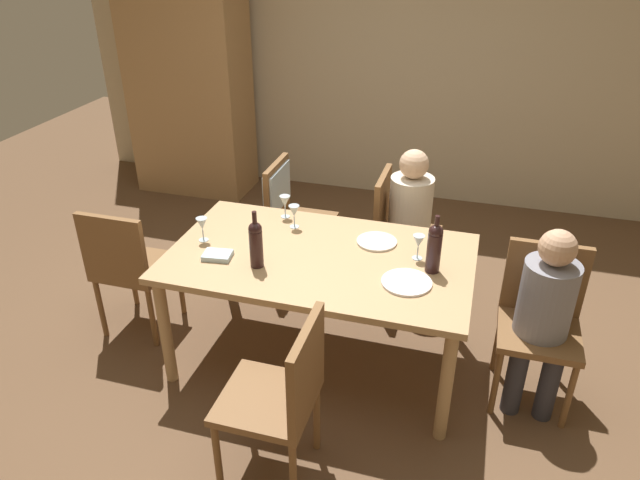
% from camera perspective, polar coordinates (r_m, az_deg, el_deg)
% --- Properties ---
extents(ground_plane, '(10.00, 10.00, 0.00)m').
position_cam_1_polar(ground_plane, '(3.84, -0.00, -11.23)').
color(ground_plane, brown).
extents(rear_room_partition, '(6.40, 0.12, 2.70)m').
position_cam_1_polar(rear_room_partition, '(5.71, 8.06, 17.29)').
color(rear_room_partition, beige).
rests_on(rear_room_partition, ground_plane).
extents(armoire_cabinet, '(1.18, 0.62, 2.18)m').
position_cam_1_polar(armoire_cabinet, '(5.96, -12.62, 14.90)').
color(armoire_cabinet, '#A87F51').
rests_on(armoire_cabinet, ground_plane).
extents(dining_table, '(1.75, 1.04, 0.75)m').
position_cam_1_polar(dining_table, '(3.44, -0.00, -2.64)').
color(dining_table, tan).
rests_on(dining_table, ground_plane).
extents(chair_right_end, '(0.44, 0.44, 0.92)m').
position_cam_1_polar(chair_right_end, '(3.52, 20.63, -6.69)').
color(chair_right_end, brown).
rests_on(chair_right_end, ground_plane).
extents(chair_far_right, '(0.44, 0.44, 0.92)m').
position_cam_1_polar(chair_far_right, '(4.22, 7.45, 1.29)').
color(chair_far_right, brown).
rests_on(chair_far_right, ground_plane).
extents(chair_left_end, '(0.44, 0.44, 0.92)m').
position_cam_1_polar(chair_left_end, '(3.94, -18.21, -2.18)').
color(chair_left_end, brown).
rests_on(chair_left_end, ground_plane).
extents(chair_near, '(0.44, 0.44, 0.92)m').
position_cam_1_polar(chair_near, '(2.82, -3.54, -14.53)').
color(chair_near, brown).
rests_on(chair_near, ground_plane).
extents(chair_far_left, '(0.46, 0.44, 0.92)m').
position_cam_1_polar(chair_far_left, '(4.37, -3.22, 3.42)').
color(chair_far_left, brown).
rests_on(chair_far_left, ground_plane).
extents(person_woman_host, '(0.29, 0.33, 1.10)m').
position_cam_1_polar(person_woman_host, '(3.37, 21.00, -6.31)').
color(person_woman_host, '#33333D').
rests_on(person_woman_host, ground_plane).
extents(person_man_bearded, '(0.34, 0.30, 1.12)m').
position_cam_1_polar(person_man_bearded, '(4.16, 9.08, 2.49)').
color(person_man_bearded, '#33333D').
rests_on(person_man_bearded, ground_plane).
extents(wine_bottle_tall_green, '(0.08, 0.08, 0.34)m').
position_cam_1_polar(wine_bottle_tall_green, '(3.24, -6.24, -0.27)').
color(wine_bottle_tall_green, black).
rests_on(wine_bottle_tall_green, dining_table).
extents(wine_bottle_dark_red, '(0.08, 0.08, 0.34)m').
position_cam_1_polar(wine_bottle_dark_red, '(3.23, 11.05, -0.65)').
color(wine_bottle_dark_red, black).
rests_on(wine_bottle_dark_red, dining_table).
extents(wine_glass_near_left, '(0.07, 0.07, 0.15)m').
position_cam_1_polar(wine_glass_near_left, '(3.66, -2.53, 2.75)').
color(wine_glass_near_left, silver).
rests_on(wine_glass_near_left, dining_table).
extents(wine_glass_centre, '(0.07, 0.07, 0.15)m').
position_cam_1_polar(wine_glass_centre, '(3.36, 9.55, -0.21)').
color(wine_glass_centre, silver).
rests_on(wine_glass_centre, dining_table).
extents(wine_glass_near_right, '(0.07, 0.07, 0.15)m').
position_cam_1_polar(wine_glass_near_right, '(3.58, -11.39, 1.48)').
color(wine_glass_near_right, silver).
rests_on(wine_glass_near_right, dining_table).
extents(wine_glass_far, '(0.07, 0.07, 0.15)m').
position_cam_1_polar(wine_glass_far, '(3.80, -3.43, 3.70)').
color(wine_glass_far, silver).
rests_on(wine_glass_far, dining_table).
extents(dinner_plate_host, '(0.27, 0.27, 0.01)m').
position_cam_1_polar(dinner_plate_host, '(3.17, 8.41, -4.09)').
color(dinner_plate_host, white).
rests_on(dinner_plate_host, dining_table).
extents(dinner_plate_guest_left, '(0.24, 0.24, 0.01)m').
position_cam_1_polar(dinner_plate_guest_left, '(3.54, 5.53, -0.15)').
color(dinner_plate_guest_left, silver).
rests_on(dinner_plate_guest_left, dining_table).
extents(folded_napkin, '(0.17, 0.14, 0.03)m').
position_cam_1_polar(folded_napkin, '(3.42, -9.93, -1.48)').
color(folded_napkin, '#ADC6D6').
rests_on(folded_napkin, dining_table).
extents(handbag, '(0.16, 0.29, 0.22)m').
position_cam_1_polar(handbag, '(4.49, 2.68, -2.91)').
color(handbag, brown).
rests_on(handbag, ground_plane).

